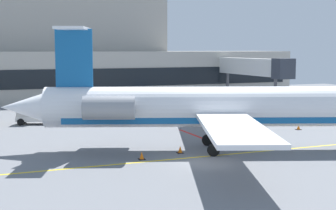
{
  "coord_description": "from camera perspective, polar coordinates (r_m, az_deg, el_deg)",
  "views": [
    {
      "loc": [
        -14.64,
        -30.01,
        7.75
      ],
      "look_at": [
        1.1,
        8.89,
        3.0
      ],
      "focal_mm": 52.91,
      "sensor_mm": 36.0,
      "label": 1
    }
  ],
  "objects": [
    {
      "name": "ground",
      "position": [
        34.29,
        3.9,
        -6.71
      ],
      "size": [
        120.0,
        120.0,
        0.11
      ],
      "color": "slate"
    },
    {
      "name": "terminal_building",
      "position": [
        77.65,
        -12.87,
        5.92
      ],
      "size": [
        73.05,
        12.42,
        18.84
      ],
      "color": "#ADA89E",
      "rests_on": "ground"
    },
    {
      "name": "jet_bridge_west",
      "position": [
        71.53,
        9.95,
        4.28
      ],
      "size": [
        2.4,
        17.29,
        6.55
      ],
      "color": "silver",
      "rests_on": "ground"
    },
    {
      "name": "regional_jet",
      "position": [
        37.83,
        6.21,
        -0.25
      ],
      "size": [
        32.71,
        26.59,
        9.35
      ],
      "color": "white",
      "rests_on": "ground"
    },
    {
      "name": "baggage_tug",
      "position": [
        53.17,
        -15.56,
        -1.08
      ],
      "size": [
        4.06,
        2.88,
        2.19
      ],
      "color": "silver",
      "rests_on": "ground"
    },
    {
      "name": "pushback_tractor",
      "position": [
        63.59,
        4.9,
        0.28
      ],
      "size": [
        4.22,
        3.56,
        2.03
      ],
      "color": "#19389E",
      "rests_on": "ground"
    },
    {
      "name": "safety_cone_alpha",
      "position": [
        37.17,
        1.41,
        -5.19
      ],
      "size": [
        0.47,
        0.47,
        0.55
      ],
      "color": "orange",
      "rests_on": "ground"
    },
    {
      "name": "safety_cone_bravo",
      "position": [
        49.45,
        14.8,
        -2.48
      ],
      "size": [
        0.47,
        0.47,
        0.55
      ],
      "color": "orange",
      "rests_on": "ground"
    },
    {
      "name": "safety_cone_charlie",
      "position": [
        35.12,
        -3.04,
        -5.89
      ],
      "size": [
        0.47,
        0.47,
        0.55
      ],
      "color": "orange",
      "rests_on": "ground"
    }
  ]
}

